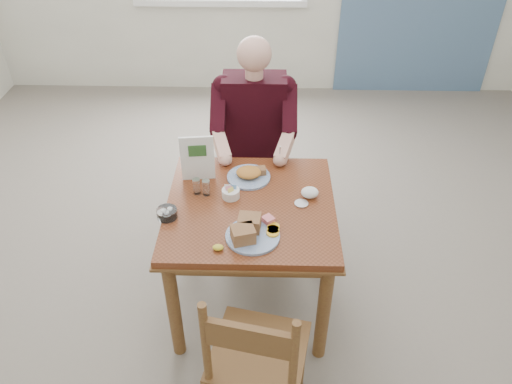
{
  "coord_description": "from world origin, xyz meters",
  "views": [
    {
      "loc": [
        0.08,
        -2.08,
        2.41
      ],
      "look_at": [
        0.03,
        0.0,
        0.83
      ],
      "focal_mm": 35.0,
      "sensor_mm": 36.0,
      "label": 1
    }
  ],
  "objects_px": {
    "diner": "(254,128)",
    "near_plate": "(250,231)",
    "chair_near": "(257,359)",
    "far_plate": "(250,174)",
    "table": "(251,220)",
    "chair_far": "(255,163)"
  },
  "relations": [
    {
      "from": "chair_far",
      "to": "near_plate",
      "type": "xyz_separation_m",
      "value": [
        0.01,
        -1.05,
        0.3
      ]
    },
    {
      "from": "chair_near",
      "to": "diner",
      "type": "bearing_deg",
      "value": 91.99
    },
    {
      "from": "table",
      "to": "near_plate",
      "type": "relative_size",
      "value": 3.01
    },
    {
      "from": "diner",
      "to": "near_plate",
      "type": "xyz_separation_m",
      "value": [
        0.01,
        -0.96,
        -0.03
      ]
    },
    {
      "from": "diner",
      "to": "far_plate",
      "type": "height_order",
      "value": "diner"
    },
    {
      "from": "far_plate",
      "to": "chair_far",
      "type": "bearing_deg",
      "value": 88.63
    },
    {
      "from": "near_plate",
      "to": "far_plate",
      "type": "height_order",
      "value": "near_plate"
    },
    {
      "from": "chair_far",
      "to": "far_plate",
      "type": "height_order",
      "value": "chair_far"
    },
    {
      "from": "diner",
      "to": "chair_near",
      "type": "bearing_deg",
      "value": -88.01
    },
    {
      "from": "table",
      "to": "near_plate",
      "type": "xyz_separation_m",
      "value": [
        0.01,
        -0.26,
        0.14
      ]
    },
    {
      "from": "far_plate",
      "to": "table",
      "type": "bearing_deg",
      "value": -86.83
    },
    {
      "from": "chair_near",
      "to": "diner",
      "type": "distance_m",
      "value": 1.51
    },
    {
      "from": "near_plate",
      "to": "far_plate",
      "type": "relative_size",
      "value": 1.07
    },
    {
      "from": "chair_near",
      "to": "near_plate",
      "type": "xyz_separation_m",
      "value": [
        -0.04,
        0.51,
        0.3
      ]
    },
    {
      "from": "chair_near",
      "to": "far_plate",
      "type": "relative_size",
      "value": 3.32
    },
    {
      "from": "diner",
      "to": "chair_far",
      "type": "bearing_deg",
      "value": 90.01
    },
    {
      "from": "table",
      "to": "far_plate",
      "type": "distance_m",
      "value": 0.28
    },
    {
      "from": "diner",
      "to": "near_plate",
      "type": "distance_m",
      "value": 0.96
    },
    {
      "from": "chair_far",
      "to": "near_plate",
      "type": "relative_size",
      "value": 3.1
    },
    {
      "from": "chair_near",
      "to": "near_plate",
      "type": "height_order",
      "value": "chair_near"
    },
    {
      "from": "chair_far",
      "to": "diner",
      "type": "xyz_separation_m",
      "value": [
        0.0,
        -0.09,
        0.33
      ]
    },
    {
      "from": "near_plate",
      "to": "far_plate",
      "type": "xyz_separation_m",
      "value": [
        -0.02,
        0.5,
        -0.01
      ]
    }
  ]
}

